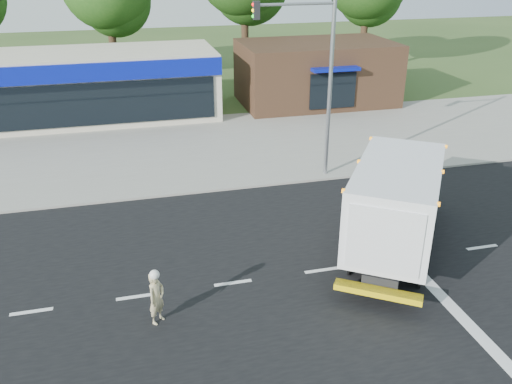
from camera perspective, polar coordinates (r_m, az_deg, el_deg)
ground at (r=18.09m, az=6.99°, el=-8.20°), size 120.00×120.00×0.00m
road_asphalt at (r=18.09m, az=6.99°, el=-8.19°), size 60.00×14.00×0.02m
sidewalk at (r=24.99m, az=0.35°, el=1.75°), size 60.00×2.40×0.12m
parking_apron at (r=30.30m, az=-2.43°, el=5.77°), size 60.00×9.00×0.02m
lane_markings at (r=17.56m, az=12.75°, el=-9.74°), size 55.20×7.00×0.01m
ems_box_truck at (r=18.87m, az=14.72°, el=-0.51°), size 6.39×7.82×3.47m
emergency_worker at (r=15.55m, az=-10.44°, el=-10.79°), size 0.67×0.68×1.70m
retail_strip_mall at (r=35.04m, az=-19.43°, el=10.41°), size 18.00×6.20×4.00m
brown_storefront at (r=37.23m, az=6.36°, el=12.37°), size 10.00×6.70×4.00m
traffic_signal_pole at (r=23.69m, az=6.42°, el=12.66°), size 3.51×0.25×8.00m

